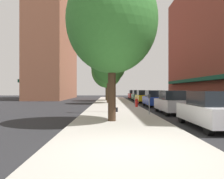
{
  "coord_description": "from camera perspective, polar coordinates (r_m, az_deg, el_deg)",
  "views": [
    {
      "loc": [
        -0.53,
        -6.11,
        1.72
      ],
      "look_at": [
        -0.2,
        22.71,
        1.74
      ],
      "focal_mm": 36.5,
      "sensor_mm": 36.0,
      "label": 1
    }
  ],
  "objects": [
    {
      "name": "lamppost",
      "position": [
        16.53,
        0.65,
        5.1
      ],
      "size": [
        0.48,
        0.48,
        5.9
      ],
      "color": "black",
      "rests_on": "sidewalk_slab"
    },
    {
      "name": "tree_near",
      "position": [
        27.94,
        -0.9,
        6.57
      ],
      "size": [
        4.34,
        4.34,
        7.33
      ],
      "color": "#4C3823",
      "rests_on": "sidewalk_slab"
    },
    {
      "name": "car_green",
      "position": [
        36.13,
        6.55,
        -1.49
      ],
      "size": [
        1.8,
        4.3,
        1.66
      ],
      "rotation": [
        0.0,
        0.0,
        0.03
      ],
      "color": "black",
      "rests_on": "ground"
    },
    {
      "name": "car_yellow",
      "position": [
        30.45,
        7.9,
        -1.76
      ],
      "size": [
        1.8,
        4.3,
        1.66
      ],
      "rotation": [
        0.0,
        0.0,
        0.02
      ],
      "color": "black",
      "rests_on": "ground"
    },
    {
      "name": "car_red",
      "position": [
        42.64,
        5.44,
        -1.28
      ],
      "size": [
        1.8,
        4.3,
        1.66
      ],
      "rotation": [
        0.0,
        0.0,
        -0.01
      ],
      "color": "black",
      "rests_on": "ground"
    },
    {
      "name": "tree_far",
      "position": [
        34.73,
        -1.32,
        4.87
      ],
      "size": [
        4.7,
        4.7,
        7.29
      ],
      "color": "#4C3823",
      "rests_on": "sidewalk_slab"
    },
    {
      "name": "parking_meter_far",
      "position": [
        14.92,
        9.32,
        -3.0
      ],
      "size": [
        0.14,
        0.09,
        1.31
      ],
      "color": "slate",
      "rests_on": "sidewalk_slab"
    },
    {
      "name": "car_blue",
      "position": [
        23.29,
        10.57,
        -2.29
      ],
      "size": [
        1.8,
        4.3,
        1.66
      ],
      "rotation": [
        0.0,
        0.0,
        -0.0
      ],
      "color": "black",
      "rests_on": "ground"
    },
    {
      "name": "car_white",
      "position": [
        11.08,
        23.56,
        -4.75
      ],
      "size": [
        1.8,
        4.3,
        1.66
      ],
      "rotation": [
        0.0,
        0.0,
        0.01
      ],
      "color": "black",
      "rests_on": "ground"
    },
    {
      "name": "sidewalk_slab",
      "position": [
        25.17,
        0.55,
        -3.83
      ],
      "size": [
        4.8,
        50.0,
        0.12
      ],
      "primitive_type": "cube",
      "color": "#A8A399",
      "rests_on": "ground"
    },
    {
      "name": "parking_meter_near",
      "position": [
        23.32,
        5.7,
        -1.94
      ],
      "size": [
        0.14,
        0.09,
        1.31
      ],
      "color": "slate",
      "rests_on": "sidewalk_slab"
    },
    {
      "name": "ground_plane",
      "position": [
        24.59,
        9.98,
        -4.06
      ],
      "size": [
        90.0,
        90.0,
        0.0
      ],
      "primitive_type": "plane",
      "color": "#232326"
    },
    {
      "name": "tree_mid",
      "position": [
        12.18,
        -0.03,
        16.77
      ],
      "size": [
        4.69,
        4.69,
        7.83
      ],
      "color": "#422D1E",
      "rests_on": "sidewalk_slab"
    },
    {
      "name": "car_silver",
      "position": [
        16.9,
        14.92,
        -3.13
      ],
      "size": [
        1.8,
        4.3,
        1.66
      ],
      "rotation": [
        0.0,
        0.0,
        -0.04
      ],
      "color": "black",
      "rests_on": "ground"
    },
    {
      "name": "building_far_background",
      "position": [
        45.02,
        -14.32,
        9.7
      ],
      "size": [
        6.8,
        18.0,
        18.72
      ],
      "color": "#9E6047",
      "rests_on": "ground"
    },
    {
      "name": "fire_hydrant",
      "position": [
        21.29,
        6.18,
        -3.28
      ],
      "size": [
        0.33,
        0.26,
        0.79
      ],
      "color": "red",
      "rests_on": "sidewalk_slab"
    }
  ]
}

